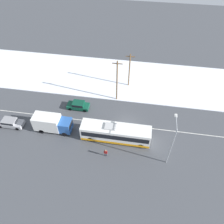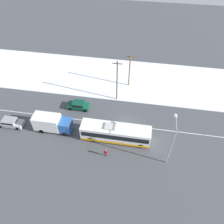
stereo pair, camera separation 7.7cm
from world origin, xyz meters
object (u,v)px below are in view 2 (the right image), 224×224
Objects in this scene: pedestrian_at_stop at (105,152)px; streetlamp at (172,140)px; sedan_car at (78,105)px; parked_car_near_truck at (10,122)px; box_truck at (52,123)px; utility_pole_roadside at (117,81)px; utility_pole_snowlot at (130,70)px; city_bus at (116,133)px.

streetlamp reaches higher than pedestrian_at_stop.
pedestrian_at_stop is at bearing 125.89° from sedan_car.
box_truck is at bearing 1.95° from parked_car_near_truck.
parked_car_near_truck is at bearing 29.82° from sedan_car.
pedestrian_at_stop is at bearing -89.24° from utility_pole_roadside.
box_truck is at bearing 171.48° from streetlamp.
utility_pole_snowlot is (1.66, 17.77, 2.94)m from pedestrian_at_stop.
streetlamp is 18.55m from utility_pole_snowlot.
utility_pole_roadside reaches higher than city_bus.
parked_car_near_truck is 0.51× the size of utility_pole_roadside.
sedan_car is at bearing 63.40° from box_truck.
box_truck is 6.53m from sedan_car.
sedan_car is at bearing 29.82° from parked_car_near_truck.
parked_car_near_truck is at bearing 168.61° from pedestrian_at_stop.
city_bus is at bearing -1.35° from box_truck.
utility_pole_snowlot is at bearing 87.51° from city_bus.
utility_pole_roadside is at bearing 97.20° from city_bus.
sedan_car is (-7.95, 6.03, -0.73)m from city_bus.
city_bus is 1.43× the size of streetlamp.
utility_pole_roadside reaches higher than utility_pole_snowlot.
box_truck is 0.81× the size of streetlamp.
streetlamp reaches higher than utility_pole_snowlot.
streetlamp is 0.90× the size of utility_pole_roadside.
utility_pole_snowlot reaches higher than parked_car_near_truck.
streetlamp is at bearing -52.15° from utility_pole_roadside.
sedan_car is 12.14m from parked_car_near_truck.
utility_pole_snowlot is (8.57, 8.22, 3.11)m from sedan_car.
utility_pole_roadside is (-0.17, 13.12, 3.60)m from pedestrian_at_stop.
parked_car_near_truck is at bearing -150.92° from utility_pole_roadside.
sedan_car is at bearing -152.11° from utility_pole_roadside.
sedan_car is 0.52× the size of streetlamp.
parked_car_near_truck is 20.12m from utility_pole_roadside.
sedan_car is at bearing 142.81° from city_bus.
pedestrian_at_stop is (-1.04, -3.52, -0.56)m from city_bus.
utility_pole_snowlot is (11.46, 14.00, 2.19)m from box_truck.
utility_pole_roadside is (-9.49, 12.21, -0.40)m from streetlamp.
sedan_car is (2.89, 5.78, -0.93)m from box_truck.
sedan_car is 11.79m from pedestrian_at_stop.
utility_pole_roadside is at bearing -152.11° from sedan_car.
pedestrian_at_stop is 13.61m from utility_pole_roadside.
utility_pole_roadside is at bearing -111.49° from utility_pole_snowlot.
parked_car_near_truck is 2.84× the size of pedestrian_at_stop.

